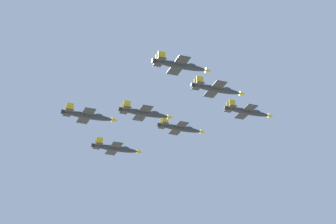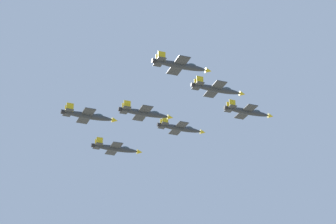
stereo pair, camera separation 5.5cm
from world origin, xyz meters
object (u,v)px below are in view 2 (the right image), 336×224
object	(u,v)px
jet_left_outer	(116,148)
jet_right_wingman	(217,89)
jet_right_outer	(181,65)
jet_trailing	(88,116)
jet_lead	(248,112)
jet_slot_rear	(145,113)
jet_left_wingman	(181,128)

from	to	relation	value
jet_left_outer	jet_right_wingman	bearing A→B (deg)	-67.62
jet_right_wingman	jet_right_outer	size ratio (longest dim) A/B	1.02
jet_left_outer	jet_trailing	world-z (taller)	jet_left_outer
jet_right_wingman	jet_trailing	world-z (taller)	jet_right_wingman
jet_lead	jet_left_outer	bearing A→B (deg)	138.74
jet_lead	jet_right_outer	xyz separation A→B (m)	(-46.35, -0.05, -6.20)
jet_right_wingman	jet_slot_rear	xyz separation A→B (m)	(-3.76, 22.87, -4.10)
jet_slot_rear	jet_lead	bearing A→B (deg)	0.60
jet_left_outer	jet_lead	bearing A→B (deg)	-39.40
jet_left_outer	jet_slot_rear	bearing A→B (deg)	-89.03
jet_slot_rear	jet_left_outer	bearing A→B (deg)	90.59
jet_slot_rear	jet_right_outer	bearing A→B (deg)	-89.41
jet_lead	jet_slot_rear	size ratio (longest dim) A/B	1.02
jet_left_wingman	jet_right_outer	bearing A→B (deg)	-111.92
jet_lead	jet_left_wingman	xyz separation A→B (m)	(-3.76, 22.87, -2.23)
jet_left_outer	jet_right_outer	bearing A→B (deg)	-89.03
jet_left_outer	jet_trailing	size ratio (longest dim) A/B	1.02
jet_left_wingman	jet_lead	bearing A→B (deg)	-40.87
jet_right_outer	jet_slot_rear	world-z (taller)	jet_right_outer
jet_right_outer	jet_trailing	xyz separation A→B (m)	(5.95, 34.32, -4.52)
jet_right_wingman	jet_left_outer	world-z (taller)	jet_right_wingman
jet_left_wingman	jet_left_outer	xyz separation A→B (m)	(-3.76, 22.87, -3.91)
jet_left_wingman	jet_trailing	size ratio (longest dim) A/B	0.99
jet_left_outer	jet_left_wingman	bearing A→B (deg)	-39.40
jet_right_outer	jet_trailing	distance (m)	35.12
jet_slot_rear	jet_trailing	distance (m)	18.11
jet_right_wingman	jet_trailing	xyz separation A→B (m)	(-17.23, 34.29, -8.11)
jet_left_wingman	jet_slot_rear	xyz separation A→B (m)	(-23.18, -0.03, -4.49)
jet_lead	jet_slot_rear	xyz separation A→B (m)	(-26.94, 22.84, -6.71)
jet_trailing	jet_left_wingman	bearing A→B (deg)	22.75
jet_left_wingman	jet_right_wingman	size ratio (longest dim) A/B	0.99
jet_right_wingman	jet_right_outer	distance (m)	23.45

